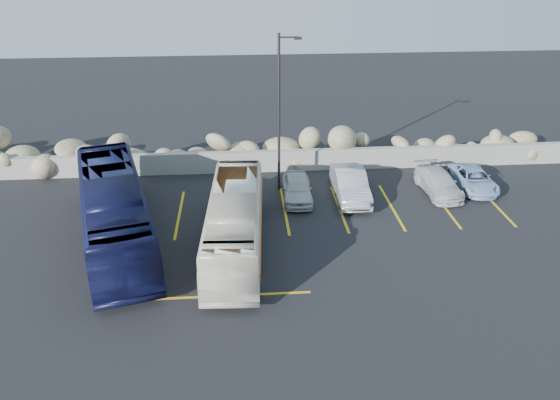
{
  "coord_description": "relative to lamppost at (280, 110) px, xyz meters",
  "views": [
    {
      "loc": [
        0.56,
        -16.59,
        12.18
      ],
      "look_at": [
        2.13,
        4.0,
        2.05
      ],
      "focal_mm": 35.0,
      "sensor_mm": 36.0,
      "label": 1
    }
  ],
  "objects": [
    {
      "name": "car_d",
      "position": [
        10.19,
        -0.7,
        -3.77
      ],
      "size": [
        1.84,
        3.8,
        1.04
      ],
      "primitive_type": "imported",
      "rotation": [
        0.0,
        0.0,
        -0.03
      ],
      "color": "#9BB4DB",
      "rests_on": "ground"
    },
    {
      "name": "riprap_pile",
      "position": [
        -2.56,
        3.7,
        -3.0
      ],
      "size": [
        54.0,
        2.8,
        2.6
      ],
      "primitive_type": null,
      "color": "#8D7C5C",
      "rests_on": "ground"
    },
    {
      "name": "car_c",
      "position": [
        8.14,
        -1.08,
        -3.73
      ],
      "size": [
        1.82,
        3.96,
        1.12
      ],
      "primitive_type": "imported",
      "rotation": [
        0.0,
        0.0,
        0.07
      ],
      "color": "silver",
      "rests_on": "ground"
    },
    {
      "name": "seawall",
      "position": [
        -2.56,
        2.5,
        -3.7
      ],
      "size": [
        60.0,
        0.4,
        1.2
      ],
      "primitive_type": "cube",
      "color": "gray",
      "rests_on": "ground"
    },
    {
      "name": "lamppost",
      "position": [
        0.0,
        0.0,
        0.0
      ],
      "size": [
        1.14,
        0.18,
        8.0
      ],
      "color": "#282624",
      "rests_on": "ground"
    },
    {
      "name": "parking_lines",
      "position": [
        2.09,
        -3.93,
        -4.29
      ],
      "size": [
        18.16,
        9.36,
        0.01
      ],
      "color": "gold",
      "rests_on": "ground"
    },
    {
      "name": "car_a",
      "position": [
        0.76,
        -1.28,
        -3.69
      ],
      "size": [
        1.57,
        3.63,
        1.22
      ],
      "primitive_type": "imported",
      "rotation": [
        0.0,
        0.0,
        -0.04
      ],
      "color": "silver",
      "rests_on": "ground"
    },
    {
      "name": "car_b",
      "position": [
        3.47,
        -1.31,
        -3.57
      ],
      "size": [
        1.61,
        4.41,
        1.44
      ],
      "primitive_type": "imported",
      "rotation": [
        0.0,
        0.0,
        -0.02
      ],
      "color": "#ABAAAF",
      "rests_on": "ground"
    },
    {
      "name": "ground",
      "position": [
        -2.56,
        -9.5,
        -4.3
      ],
      "size": [
        90.0,
        90.0,
        0.0
      ],
      "primitive_type": "plane",
      "color": "black",
      "rests_on": "ground"
    },
    {
      "name": "vintage_bus",
      "position": [
        -2.35,
        -5.89,
        -3.02
      ],
      "size": [
        2.63,
        9.24,
        2.54
      ],
      "primitive_type": "imported",
      "rotation": [
        0.0,
        0.0,
        -0.05
      ],
      "color": "silver",
      "rests_on": "ground"
    },
    {
      "name": "tour_coach",
      "position": [
        -7.49,
        -4.89,
        -2.8
      ],
      "size": [
        5.27,
        11.0,
        2.99
      ],
      "primitive_type": "imported",
      "rotation": [
        0.0,
        0.0,
        0.27
      ],
      "color": "#101235",
      "rests_on": "ground"
    }
  ]
}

